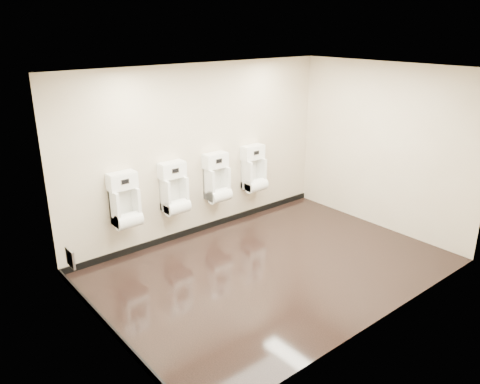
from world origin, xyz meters
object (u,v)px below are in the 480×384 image
object	(u,v)px
access_panel	(70,258)
urinal_0	(125,204)
urinal_2	(217,181)
urinal_3	(254,172)
urinal_1	(175,192)

from	to	relation	value
access_panel	urinal_0	world-z (taller)	urinal_0
urinal_2	urinal_3	distance (m)	0.82
urinal_2	urinal_3	size ratio (longest dim) A/B	1.00
urinal_1	access_panel	bearing A→B (deg)	-167.63
access_panel	urinal_3	xyz separation A→B (m)	(3.50, 0.41, 0.37)
urinal_2	urinal_3	world-z (taller)	same
access_panel	urinal_3	distance (m)	3.55
urinal_2	access_panel	bearing A→B (deg)	-171.41
urinal_0	urinal_1	xyz separation A→B (m)	(0.84, 0.00, 0.00)
access_panel	urinal_3	bearing A→B (deg)	6.61
access_panel	urinal_3	world-z (taller)	urinal_3
urinal_0	urinal_2	world-z (taller)	same
urinal_0	urinal_3	bearing A→B (deg)	0.00
access_panel	urinal_3	size ratio (longest dim) A/B	0.31
urinal_1	urinal_2	bearing A→B (deg)	0.00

